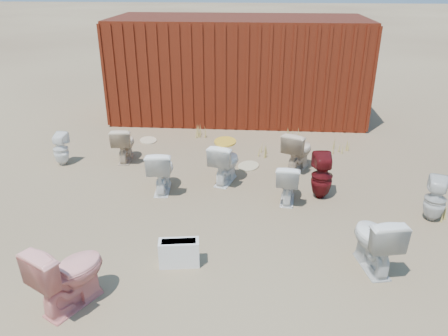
# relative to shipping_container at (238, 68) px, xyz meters

# --- Properties ---
(ground) EXTENTS (100.00, 100.00, 0.00)m
(ground) POSITION_rel_shipping_container_xyz_m (0.00, -5.20, -1.20)
(ground) COLOR brown
(ground) RESTS_ON ground
(shipping_container) EXTENTS (6.00, 2.40, 2.40)m
(shipping_container) POSITION_rel_shipping_container_xyz_m (0.00, 0.00, 0.00)
(shipping_container) COLOR #53190D
(shipping_container) RESTS_ON ground
(toilet_front_a) EXTENTS (0.47, 0.76, 0.74)m
(toilet_front_a) POSITION_rel_shipping_container_xyz_m (-1.07, -4.36, -0.83)
(toilet_front_a) COLOR white
(toilet_front_a) RESTS_ON ground
(toilet_front_pink) EXTENTS (0.80, 0.93, 0.83)m
(toilet_front_pink) POSITION_rel_shipping_container_xyz_m (-1.47, -7.18, -0.79)
(toilet_front_pink) COLOR pink
(toilet_front_pink) RESTS_ON ground
(toilet_front_c) EXTENTS (0.44, 0.68, 0.66)m
(toilet_front_c) POSITION_rel_shipping_container_xyz_m (1.01, -4.57, -0.87)
(toilet_front_c) COLOR white
(toilet_front_c) RESTS_ON ground
(toilet_front_maroon) EXTENTS (0.36, 0.37, 0.76)m
(toilet_front_maroon) POSITION_rel_shipping_container_xyz_m (1.56, -4.42, -0.82)
(toilet_front_maroon) COLOR #530E11
(toilet_front_maroon) RESTS_ON ground
(toilet_front_e) EXTENTS (0.58, 0.84, 0.78)m
(toilet_front_e) POSITION_rel_shipping_container_xyz_m (1.97, -6.24, -0.81)
(toilet_front_e) COLOR silver
(toilet_front_e) RESTS_ON ground
(toilet_back_a) EXTENTS (0.30, 0.31, 0.63)m
(toilet_back_a) POSITION_rel_shipping_container_xyz_m (-3.19, -3.45, -0.89)
(toilet_back_a) COLOR white
(toilet_back_a) RESTS_ON ground
(toilet_back_beige_left) EXTENTS (0.44, 0.70, 0.69)m
(toilet_back_beige_left) POSITION_rel_shipping_container_xyz_m (-2.05, -3.15, -0.86)
(toilet_back_beige_left) COLOR beige
(toilet_back_beige_left) RESTS_ON ground
(toilet_back_beige_right) EXTENTS (0.71, 0.85, 0.75)m
(toilet_back_beige_right) POSITION_rel_shipping_container_xyz_m (1.27, -3.32, -0.82)
(toilet_back_beige_right) COLOR #CBB294
(toilet_back_beige_right) RESTS_ON ground
(toilet_back_yellowlid) EXTENTS (0.60, 0.81, 0.74)m
(toilet_back_yellowlid) POSITION_rel_shipping_container_xyz_m (-0.03, -3.95, -0.83)
(toilet_back_yellowlid) COLOR white
(toilet_back_yellowlid) RESTS_ON ground
(toilet_back_e) EXTENTS (0.40, 0.40, 0.68)m
(toilet_back_e) POSITION_rel_shipping_container_xyz_m (3.13, -5.01, -0.86)
(toilet_back_e) COLOR silver
(toilet_back_e) RESTS_ON ground
(yellow_lid) EXTENTS (0.37, 0.47, 0.02)m
(yellow_lid) POSITION_rel_shipping_container_xyz_m (-0.03, -3.95, -0.45)
(yellow_lid) COLOR gold
(yellow_lid) RESTS_ON toilet_back_yellowlid
(loose_tank) EXTENTS (0.52, 0.27, 0.35)m
(loose_tank) POSITION_rel_shipping_container_xyz_m (-0.42, -6.38, -1.02)
(loose_tank) COLOR silver
(loose_tank) RESTS_ON ground
(loose_lid_near) EXTENTS (0.52, 0.59, 0.02)m
(loose_lid_near) POSITION_rel_shipping_container_xyz_m (0.36, -3.28, -1.19)
(loose_lid_near) COLOR tan
(loose_lid_near) RESTS_ON ground
(loose_lid_far) EXTENTS (0.52, 0.57, 0.02)m
(loose_lid_far) POSITION_rel_shipping_container_xyz_m (-1.86, -2.07, -1.19)
(loose_lid_far) COLOR #C6B48F
(loose_lid_far) RESTS_ON ground
(weed_clump_a) EXTENTS (0.36, 0.36, 0.28)m
(weed_clump_a) POSITION_rel_shipping_container_xyz_m (-2.34, -2.03, -1.06)
(weed_clump_a) COLOR #A48E41
(weed_clump_a) RESTS_ON ground
(weed_clump_b) EXTENTS (0.32, 0.32, 0.25)m
(weed_clump_b) POSITION_rel_shipping_container_xyz_m (0.63, -2.68, -1.08)
(weed_clump_b) COLOR #A48E41
(weed_clump_b) RESTS_ON ground
(weed_clump_c) EXTENTS (0.36, 0.36, 0.28)m
(weed_clump_c) POSITION_rel_shipping_container_xyz_m (2.22, -2.34, -1.06)
(weed_clump_c) COLOR #A48E41
(weed_clump_c) RESTS_ON ground
(weed_clump_d) EXTENTS (0.30, 0.30, 0.28)m
(weed_clump_d) POSITION_rel_shipping_container_xyz_m (-0.71, -1.73, -1.06)
(weed_clump_d) COLOR #A48E41
(weed_clump_d) RESTS_ON ground
(weed_clump_e) EXTENTS (0.34, 0.34, 0.27)m
(weed_clump_e) POSITION_rel_shipping_container_xyz_m (1.27, -1.70, -1.07)
(weed_clump_e) COLOR #A48E41
(weed_clump_e) RESTS_ON ground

